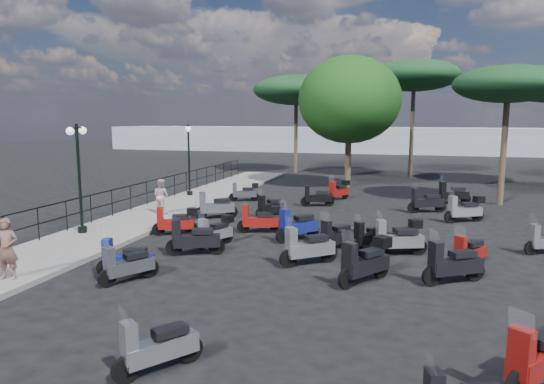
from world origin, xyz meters
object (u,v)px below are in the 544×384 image
(scooter_15, at_px, (317,197))
(scooter_22, at_px, (536,359))
(scooter_7, at_px, (194,239))
(pine_0, at_px, (414,76))
(scooter_4, at_px, (215,207))
(woman, at_px, (7,249))
(scooter_9, at_px, (260,220))
(lamp_post_2, at_px, (189,155))
(broadleaf_tree, at_px, (349,100))
(scooter_3, at_px, (175,222))
(scooter_24, at_px, (469,253))
(scooter_10, at_px, (270,207))
(scooter_23, at_px, (453,265))
(scooter_13, at_px, (336,236))
(scooter_11, at_px, (339,191))
(scooter_26, at_px, (452,194))
(scooter_8, at_px, (297,226))
(pedestrian_far, at_px, (161,196))
(pine_3, at_px, (508,85))
(scooter_17, at_px, (365,262))
(scooter_0, at_px, (126,260))
(scooter_21, at_px, (426,202))
(scooter_6, at_px, (157,348))
(pine_2, at_px, (296,90))
(scooter_5, at_px, (244,192))
(scooter_19, at_px, (397,240))
(scooter_18, at_px, (397,237))
(lamp_post_1, at_px, (79,171))
(scooter_20, at_px, (465,210))
(scooter_14, at_px, (370,237))
(scooter_12, at_px, (308,248))
(scooter_1, at_px, (127,266))

(scooter_15, distance_m, scooter_22, 15.75)
(scooter_7, xyz_separation_m, pine_0, (6.23, 21.92, 6.48))
(scooter_15, bearing_deg, scooter_4, 121.35)
(woman, bearing_deg, scooter_9, 42.49)
(lamp_post_2, height_order, broadleaf_tree, broadleaf_tree)
(scooter_3, xyz_separation_m, scooter_24, (9.61, -1.22, -0.05))
(scooter_10, bearing_deg, scooter_23, 169.64)
(scooter_13, bearing_deg, scooter_9, 6.72)
(scooter_11, xyz_separation_m, scooter_26, (5.47, 0.39, 0.01))
(woman, height_order, scooter_8, woman)
(scooter_8, bearing_deg, pedestrian_far, 18.13)
(broadleaf_tree, xyz_separation_m, pine_3, (7.84, -3.92, 0.48))
(scooter_10, xyz_separation_m, scooter_26, (7.69, 5.29, 0.07))
(woman, bearing_deg, broadleaf_tree, 57.78)
(scooter_17, bearing_deg, scooter_0, 45.99)
(scooter_10, xyz_separation_m, scooter_21, (6.41, 2.65, 0.06))
(scooter_0, bearing_deg, scooter_6, -159.13)
(scooter_21, relative_size, pine_2, 0.22)
(scooter_5, bearing_deg, scooter_21, -114.65)
(scooter_10, relative_size, scooter_19, 0.76)
(pedestrian_far, xyz_separation_m, scooter_18, (9.77, -2.97, -0.38))
(lamp_post_2, xyz_separation_m, scooter_11, (7.61, 1.42, -1.76))
(scooter_13, xyz_separation_m, pine_2, (-6.30, 21.19, 5.77))
(scooter_4, height_order, scooter_18, scooter_4)
(lamp_post_1, distance_m, scooter_20, 14.68)
(scooter_20, bearing_deg, scooter_22, 150.09)
(scooter_19, height_order, broadleaf_tree, broadleaf_tree)
(lamp_post_1, xyz_separation_m, scooter_13, (8.82, 0.78, -1.87))
(scooter_3, distance_m, pine_2, 21.64)
(scooter_26, bearing_deg, scooter_21, 133.75)
(scooter_15, distance_m, scooter_17, 10.79)
(scooter_3, relative_size, scooter_6, 1.15)
(scooter_3, xyz_separation_m, scooter_22, (9.91, -7.48, 0.01))
(scooter_19, distance_m, pine_3, 12.49)
(scooter_8, bearing_deg, pine_0, -61.99)
(scooter_4, height_order, scooter_15, scooter_4)
(scooter_7, height_order, scooter_24, scooter_7)
(scooter_6, distance_m, scooter_10, 12.94)
(scooter_15, height_order, pine_0, pine_0)
(scooter_11, xyz_separation_m, scooter_14, (2.31, -9.18, -0.06))
(scooter_22, distance_m, broadleaf_tree, 22.55)
(scooter_13, bearing_deg, scooter_10, -18.94)
(scooter_12, height_order, pine_3, pine_3)
(scooter_15, bearing_deg, scooter_1, 150.78)
(scooter_19, xyz_separation_m, scooter_26, (2.31, 9.95, -0.00))
(scooter_17, bearing_deg, lamp_post_1, 22.48)
(pine_0, bearing_deg, scooter_7, -105.86)
(scooter_23, xyz_separation_m, scooter_24, (0.54, 1.51, -0.06))
(scooter_13, bearing_deg, pine_2, -40.30)
(scooter_7, xyz_separation_m, scooter_21, (6.96, 8.97, -0.01))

